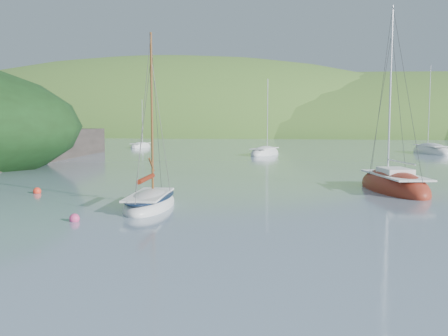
% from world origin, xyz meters
% --- Properties ---
extents(ground, '(700.00, 700.00, 0.00)m').
position_xyz_m(ground, '(0.00, 0.00, 0.00)').
color(ground, slate).
rests_on(ground, ground).
extents(shoreline_hills, '(690.00, 135.00, 56.00)m').
position_xyz_m(shoreline_hills, '(-9.66, 172.42, 0.00)').
color(shoreline_hills, '#376928').
rests_on(shoreline_hills, ground).
extents(daysailer_white, '(3.24, 6.61, 9.74)m').
position_xyz_m(daysailer_white, '(-2.04, 6.69, 0.22)').
color(daysailer_white, white).
rests_on(daysailer_white, ground).
extents(sloop_red, '(5.27, 9.29, 13.02)m').
position_xyz_m(sloop_red, '(11.06, 16.22, 0.24)').
color(sloop_red, maroon).
rests_on(sloop_red, ground).
extents(distant_sloop_a, '(4.38, 8.27, 11.22)m').
position_xyz_m(distant_sloop_a, '(-2.17, 49.65, 0.19)').
color(distant_sloop_a, white).
rests_on(distant_sloop_a, ground).
extents(distant_sloop_b, '(5.62, 10.17, 13.75)m').
position_xyz_m(distant_sloop_b, '(20.53, 58.41, 0.22)').
color(distant_sloop_b, white).
rests_on(distant_sloop_b, ground).
extents(distant_sloop_c, '(2.61, 6.54, 9.18)m').
position_xyz_m(distant_sloop_c, '(-26.20, 64.41, 0.16)').
color(distant_sloop_c, white).
rests_on(distant_sloop_c, ground).
extents(mooring_buoys, '(25.62, 8.01, 0.49)m').
position_xyz_m(mooring_buoys, '(-1.36, 7.33, 0.12)').
color(mooring_buoys, '#D43D74').
rests_on(mooring_buoys, ground).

